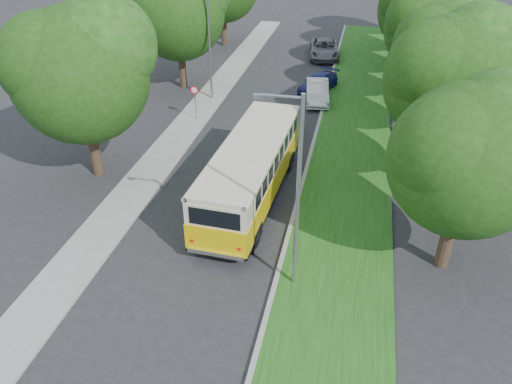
% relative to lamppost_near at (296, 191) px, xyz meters
% --- Properties ---
extents(ground, '(120.00, 120.00, 0.00)m').
position_rel_lamppost_near_xyz_m(ground, '(-4.21, 2.50, -4.37)').
color(ground, '#272729').
rests_on(ground, ground).
extents(curb, '(0.20, 70.00, 0.15)m').
position_rel_lamppost_near_xyz_m(curb, '(-0.61, 7.50, -4.29)').
color(curb, gray).
rests_on(curb, ground).
extents(grass_verge, '(4.50, 70.00, 0.13)m').
position_rel_lamppost_near_xyz_m(grass_verge, '(1.74, 7.50, -4.30)').
color(grass_verge, '#1B4A13').
rests_on(grass_verge, ground).
extents(sidewalk, '(2.20, 70.00, 0.12)m').
position_rel_lamppost_near_xyz_m(sidewalk, '(-9.01, 7.50, -4.31)').
color(sidewalk, gray).
rests_on(sidewalk, ground).
extents(treeline, '(24.27, 41.91, 9.46)m').
position_rel_lamppost_near_xyz_m(treeline, '(-1.06, 20.49, 1.56)').
color(treeline, '#332319').
rests_on(treeline, ground).
extents(lamppost_near, '(1.71, 0.16, 8.00)m').
position_rel_lamppost_near_xyz_m(lamppost_near, '(0.00, 0.00, 0.00)').
color(lamppost_near, gray).
rests_on(lamppost_near, ground).
extents(lamppost_far, '(1.71, 0.16, 7.50)m').
position_rel_lamppost_near_xyz_m(lamppost_far, '(-8.91, 18.50, -0.25)').
color(lamppost_far, gray).
rests_on(lamppost_far, ground).
extents(warning_sign, '(0.56, 0.10, 2.50)m').
position_rel_lamppost_near_xyz_m(warning_sign, '(-8.71, 14.48, -2.66)').
color(warning_sign, gray).
rests_on(warning_sign, ground).
extents(vintage_bus, '(3.32, 10.90, 3.20)m').
position_rel_lamppost_near_xyz_m(vintage_bus, '(-2.94, 5.71, -2.77)').
color(vintage_bus, yellow).
rests_on(vintage_bus, ground).
extents(car_silver, '(2.08, 4.17, 1.36)m').
position_rel_lamppost_near_xyz_m(car_silver, '(-2.51, 13.49, -3.69)').
color(car_silver, '#A5A6AA').
rests_on(car_silver, ground).
extents(car_white, '(2.18, 4.65, 1.47)m').
position_rel_lamppost_near_xyz_m(car_white, '(-1.21, 19.71, -3.63)').
color(car_white, silver).
rests_on(car_white, ground).
extents(car_blue, '(3.14, 4.76, 1.28)m').
position_rel_lamppost_near_xyz_m(car_blue, '(-1.35, 21.72, -3.73)').
color(car_blue, navy).
rests_on(car_blue, ground).
extents(car_grey, '(3.20, 5.82, 1.54)m').
position_rel_lamppost_near_xyz_m(car_grey, '(-1.77, 30.57, -3.60)').
color(car_grey, slate).
rests_on(car_grey, ground).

